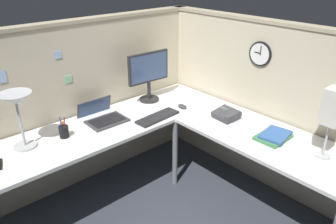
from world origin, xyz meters
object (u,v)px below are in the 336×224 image
monitor (149,73)px  desk_lamp_paper (333,109)px  laptop (101,116)px  wall_clock (260,54)px  book_stack (274,136)px  office_phone (227,115)px  computer_mouse (182,106)px  desk_lamp_dome (16,104)px  pen_cup (64,131)px  keyboard (158,117)px

monitor → desk_lamp_paper: 1.70m
laptop → wall_clock: (1.16, -0.83, 0.53)m
book_stack → wall_clock: 0.75m
office_phone → desk_lamp_paper: size_ratio=0.41×
laptop → book_stack: 1.51m
laptop → wall_clock: size_ratio=1.75×
computer_mouse → desk_lamp_dome: desk_lamp_dome is taller
pen_cup → desk_lamp_paper: (1.28, -1.54, 0.33)m
book_stack → wall_clock: wall_clock is taller
pen_cup → wall_clock: size_ratio=0.82×
computer_mouse → book_stack: (0.13, -0.92, 0.00)m
pen_cup → book_stack: (1.25, -1.15, -0.03)m
pen_cup → wall_clock: 1.81m
laptop → desk_lamp_dome: (-0.70, -0.04, 0.34)m
monitor → computer_mouse: size_ratio=4.81×
computer_mouse → desk_lamp_paper: 1.37m
keyboard → computer_mouse: computer_mouse is taller
laptop → office_phone: size_ratio=1.76×
office_phone → book_stack: size_ratio=0.73×
pen_cup → office_phone: bearing=-28.0°
desk_lamp_dome → laptop: bearing=3.1°
keyboard → wall_clock: size_ratio=1.95×
monitor → desk_lamp_paper: size_ratio=0.94×
office_phone → desk_lamp_paper: (0.03, -0.87, 0.35)m
wall_clock → computer_mouse: bearing=132.2°
monitor → wall_clock: wall_clock is taller
keyboard → desk_lamp_dome: (-1.08, 0.30, 0.35)m
computer_mouse → wall_clock: bearing=-47.8°
monitor → keyboard: size_ratio=1.16×
laptop → desk_lamp_dome: size_ratio=0.87×
keyboard → book_stack: book_stack is taller
monitor → computer_mouse: 0.47m
computer_mouse → laptop: bearing=155.2°
desk_lamp_dome → office_phone: bearing=-25.1°
monitor → office_phone: 0.88m
office_phone → desk_lamp_paper: 0.94m
desk_lamp_dome → wall_clock: 2.04m
monitor → book_stack: 1.34m
computer_mouse → desk_lamp_dome: (-1.41, 0.29, 0.35)m
pen_cup → desk_lamp_paper: size_ratio=0.34×
keyboard → laptop: bearing=134.5°
desk_lamp_dome → wall_clock: (1.87, -0.79, 0.19)m
laptop → desk_lamp_dome: 0.78m
computer_mouse → office_phone: size_ratio=0.48×
computer_mouse → wall_clock: size_ratio=0.47×
pen_cup → office_phone: 1.41m
monitor → desk_lamp_dome: 1.30m
keyboard → desk_lamp_paper: desk_lamp_paper is taller
pen_cup → wall_clock: (1.57, -0.73, 0.50)m
monitor → keyboard: bearing=-118.8°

